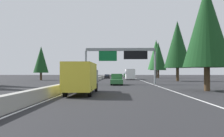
# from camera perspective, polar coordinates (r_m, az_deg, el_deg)

# --- Properties ---
(ground_plane) EXTENTS (320.00, 320.00, 0.00)m
(ground_plane) POSITION_cam_1_polar(r_m,az_deg,el_deg) (62.07, -3.61, -2.87)
(ground_plane) COLOR #262628
(median_barrier) EXTENTS (180.00, 0.56, 0.90)m
(median_barrier) POSITION_cam_1_polar(r_m,az_deg,el_deg) (82.01, -2.59, -2.10)
(median_barrier) COLOR #9E9B93
(median_barrier) RESTS_ON ground
(shoulder_stripe_right) EXTENTS (160.00, 0.16, 0.01)m
(shoulder_stripe_right) POSITION_cam_1_polar(r_m,az_deg,el_deg) (72.07, 6.27, -2.60)
(shoulder_stripe_right) COLOR silver
(shoulder_stripe_right) RESTS_ON ground
(shoulder_stripe_median) EXTENTS (160.00, 0.16, 0.01)m
(shoulder_stripe_median) POSITION_cam_1_polar(r_m,az_deg,el_deg) (72.01, -2.71, -2.61)
(shoulder_stripe_median) COLOR silver
(shoulder_stripe_median) RESTS_ON ground
(sign_gantry_overhead) EXTENTS (0.50, 12.68, 6.43)m
(sign_gantry_overhead) POSITION_cam_1_polar(r_m,az_deg,el_deg) (43.34, 2.19, 3.08)
(sign_gantry_overhead) COLOR gray
(sign_gantry_overhead) RESTS_ON ground
(box_truck_far_center) EXTENTS (8.50, 2.40, 2.95)m
(box_truck_far_center) POSITION_cam_1_polar(r_m,az_deg,el_deg) (23.52, -7.01, -2.04)
(box_truck_far_center) COLOR gold
(box_truck_far_center) RESTS_ON ground
(pickup_distant_b) EXTENTS (5.60, 2.00, 1.86)m
(pickup_distant_b) POSITION_cam_1_polar(r_m,az_deg,el_deg) (41.23, 1.13, -2.56)
(pickup_distant_b) COLOR #2D6B38
(pickup_distant_b) RESTS_ON ground
(bus_far_right) EXTENTS (11.50, 2.55, 3.10)m
(bus_far_right) POSITION_cam_1_polar(r_m,az_deg,el_deg) (73.58, 4.17, -1.24)
(bus_far_right) COLOR white
(bus_far_right) RESTS_ON ground
(sedan_mid_left) EXTENTS (4.40, 1.80, 1.47)m
(sedan_mid_left) POSITION_cam_1_polar(r_m,az_deg,el_deg) (84.89, -1.16, -1.90)
(sedan_mid_left) COLOR black
(sedan_mid_left) RESTS_ON ground
(sedan_near_right) EXTENTS (4.40, 1.80, 1.47)m
(sedan_near_right) POSITION_cam_1_polar(r_m,az_deg,el_deg) (89.87, 3.76, -1.85)
(sedan_near_right) COLOR #1E4793
(sedan_near_right) RESTS_ON ground
(sedan_far_left) EXTENTS (4.40, 1.80, 1.47)m
(sedan_far_left) POSITION_cam_1_polar(r_m,az_deg,el_deg) (117.54, 1.32, -1.65)
(sedan_far_left) COLOR maroon
(sedan_far_left) RESTS_ON ground
(minivan_mid_right) EXTENTS (5.00, 1.95, 1.69)m
(minivan_mid_right) POSITION_cam_1_polar(r_m,az_deg,el_deg) (105.67, 3.29, -1.58)
(minivan_mid_right) COLOR #2D6B38
(minivan_mid_right) RESTS_ON ground
(conifer_right_foreground) EXTENTS (5.31, 5.31, 12.07)m
(conifer_right_foreground) POSITION_cam_1_polar(r_m,az_deg,el_deg) (29.71, 21.30, 9.34)
(conifer_right_foreground) COLOR #4C3823
(conifer_right_foreground) RESTS_ON ground
(conifer_right_mid) EXTENTS (6.47, 6.47, 14.71)m
(conifer_right_mid) POSITION_cam_1_polar(r_m,az_deg,el_deg) (61.59, 15.08, 5.48)
(conifer_right_mid) COLOR #4C3823
(conifer_right_mid) RESTS_ON ground
(conifer_right_far) EXTENTS (6.47, 6.47, 14.72)m
(conifer_right_far) POSITION_cam_1_polar(r_m,az_deg,el_deg) (94.88, 10.31, 3.21)
(conifer_right_far) COLOR #4C3823
(conifer_right_far) RESTS_ON ground
(conifer_right_distant) EXTENTS (6.04, 6.04, 13.73)m
(conifer_right_distant) POSITION_cam_1_polar(r_m,az_deg,el_deg) (93.93, 10.77, 2.88)
(conifer_right_distant) COLOR #4C3823
(conifer_right_distant) RESTS_ON ground
(conifer_left_mid) EXTENTS (4.07, 4.07, 9.25)m
(conifer_left_mid) POSITION_cam_1_polar(r_m,az_deg,el_deg) (69.01, -16.30, 2.02)
(conifer_left_mid) COLOR #4C3823
(conifer_left_mid) RESTS_ON ground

